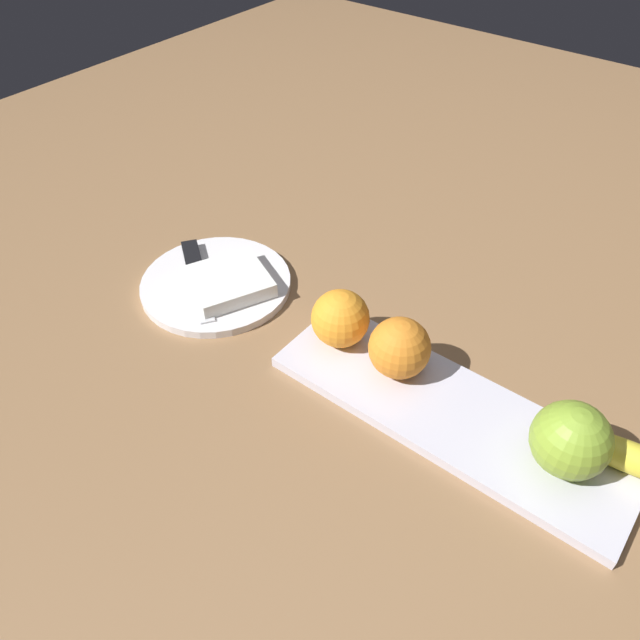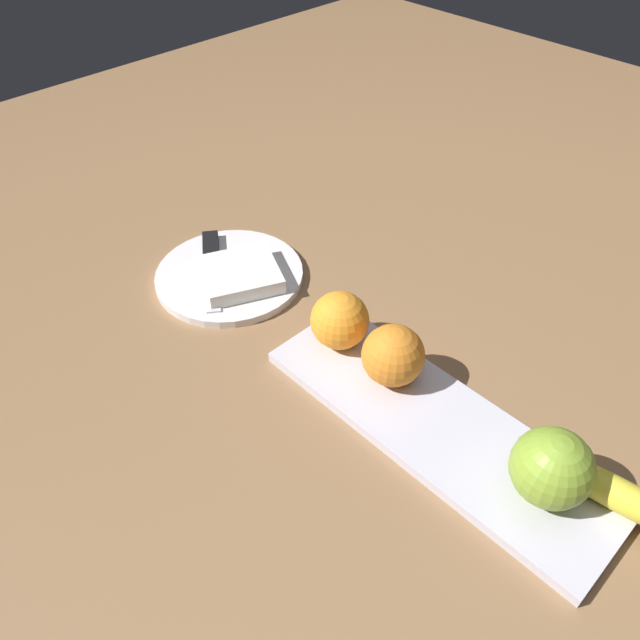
{
  "view_description": "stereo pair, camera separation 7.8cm",
  "coord_description": "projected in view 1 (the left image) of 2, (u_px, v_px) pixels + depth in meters",
  "views": [
    {
      "loc": [
        0.19,
        -0.49,
        0.58
      ],
      "look_at": [
        -0.16,
        -0.03,
        0.04
      ],
      "focal_mm": 34.61,
      "sensor_mm": 36.0,
      "label": 1
    },
    {
      "loc": [
        0.25,
        -0.43,
        0.58
      ],
      "look_at": [
        -0.16,
        -0.03,
        0.04
      ],
      "focal_mm": 34.61,
      "sensor_mm": 36.0,
      "label": 2
    }
  ],
  "objects": [
    {
      "name": "fruit_tray",
      "position": [
        449.0,
        412.0,
        0.72
      ],
      "size": [
        0.43,
        0.14,
        0.01
      ],
      "primitive_type": "cube",
      "color": "silver",
      "rests_on": "ground_plane"
    },
    {
      "name": "knife",
      "position": [
        195.0,
        268.0,
        0.9
      ],
      "size": [
        0.16,
        0.12,
        0.01
      ],
      "rotation": [
        0.0,
        0.0,
        -0.62
      ],
      "color": "silver",
      "rests_on": "dinner_plate"
    },
    {
      "name": "orange_near_apple",
      "position": [
        340.0,
        318.0,
        0.77
      ],
      "size": [
        0.07,
        0.07,
        0.07
      ],
      "primitive_type": "sphere",
      "color": "orange",
      "rests_on": "fruit_tray"
    },
    {
      "name": "orange_near_banana",
      "position": [
        399.0,
        348.0,
        0.73
      ],
      "size": [
        0.08,
        0.08,
        0.08
      ],
      "primitive_type": "sphere",
      "color": "orange",
      "rests_on": "fruit_tray"
    },
    {
      "name": "ground_plane",
      "position": [
        442.0,
        387.0,
        0.76
      ],
      "size": [
        2.4,
        2.4,
        0.0
      ],
      "primitive_type": "plane",
      "color": "olive"
    },
    {
      "name": "apple",
      "position": [
        571.0,
        440.0,
        0.63
      ],
      "size": [
        0.08,
        0.08,
        0.08
      ],
      "primitive_type": "sphere",
      "color": "#85AB33",
      "rests_on": "fruit_tray"
    },
    {
      "name": "dinner_plate",
      "position": [
        216.0,
        284.0,
        0.89
      ],
      "size": [
        0.22,
        0.22,
        0.01
      ],
      "primitive_type": "cylinder",
      "color": "white",
      "rests_on": "ground_plane"
    },
    {
      "name": "folded_napkin",
      "position": [
        228.0,
        282.0,
        0.87
      ],
      "size": [
        0.14,
        0.14,
        0.02
      ],
      "primitive_type": "cube",
      "rotation": [
        0.0,
        0.0,
        -0.43
      ],
      "color": "white",
      "rests_on": "dinner_plate"
    },
    {
      "name": "banana",
      "position": [
        634.0,
        459.0,
        0.64
      ],
      "size": [
        0.19,
        0.06,
        0.03
      ],
      "primitive_type": "ellipsoid",
      "rotation": [
        0.0,
        0.0,
        3.29
      ],
      "color": "yellow",
      "rests_on": "fruit_tray"
    }
  ]
}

